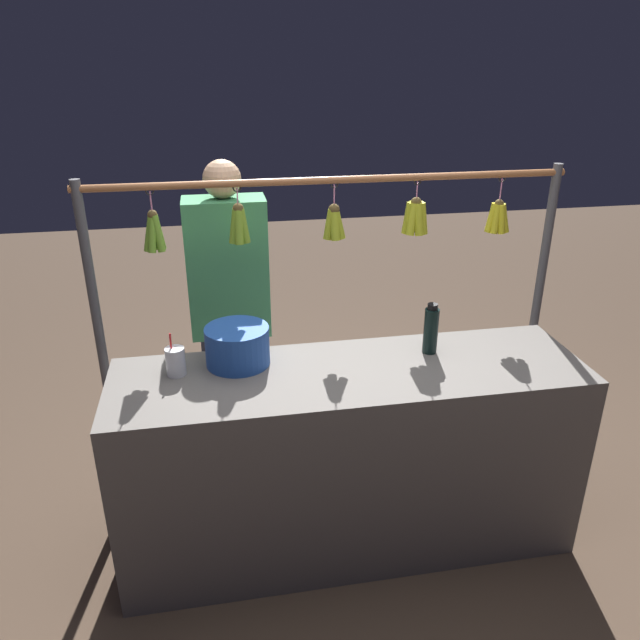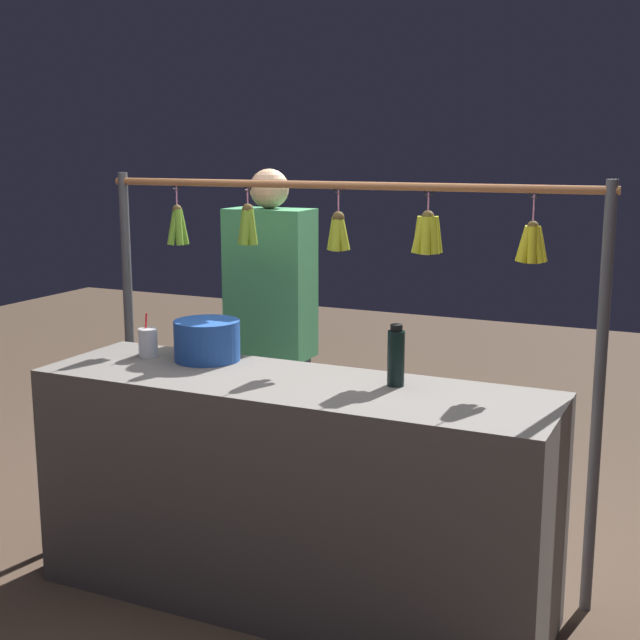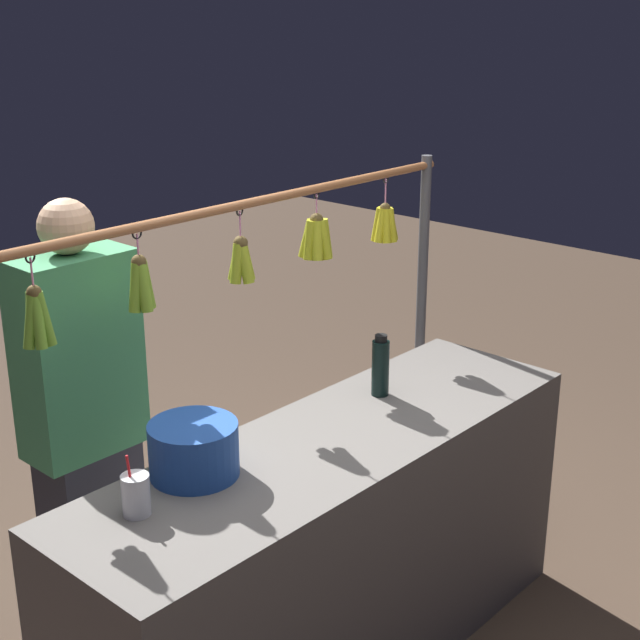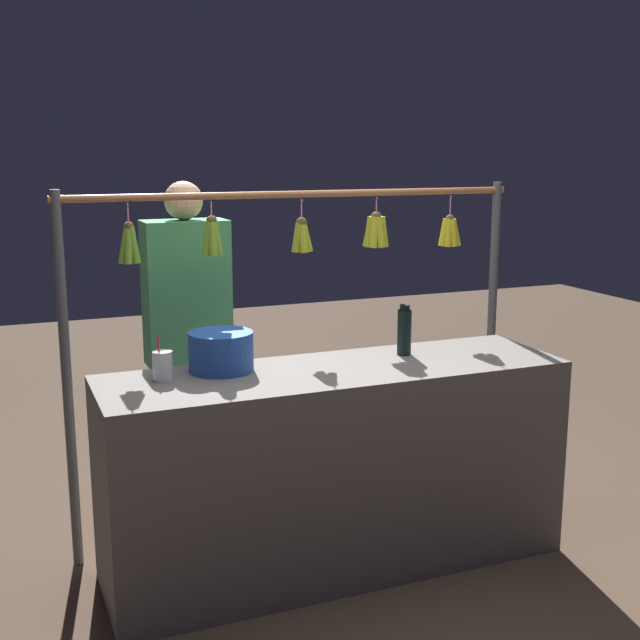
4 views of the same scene
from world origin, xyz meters
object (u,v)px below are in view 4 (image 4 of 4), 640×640
object	(u,v)px
drink_cup	(163,366)
vendor_person	(189,357)
water_bottle	(404,331)
blue_bucket	(221,351)

from	to	relation	value
drink_cup	vendor_person	size ratio (longest dim) A/B	0.11
water_bottle	vendor_person	size ratio (longest dim) A/B	0.14
blue_bucket	water_bottle	bearing A→B (deg)	177.00
blue_bucket	drink_cup	distance (m)	0.27
drink_cup	vendor_person	world-z (taller)	vendor_person
water_bottle	drink_cup	distance (m)	1.11
vendor_person	blue_bucket	bearing A→B (deg)	90.82
drink_cup	blue_bucket	bearing A→B (deg)	-168.12
blue_bucket	drink_cup	xyz separation A→B (m)	(0.26, 0.05, -0.02)
blue_bucket	drink_cup	size ratio (longest dim) A/B	1.49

